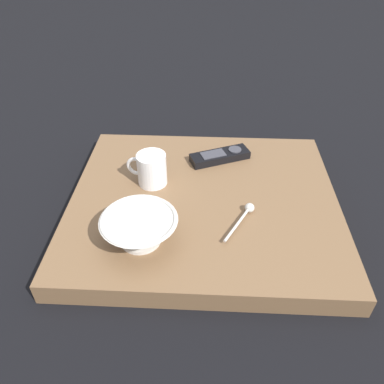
% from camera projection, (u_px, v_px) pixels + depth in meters
% --- Properties ---
extents(ground_plane, '(6.00, 6.00, 0.00)m').
position_uv_depth(ground_plane, '(204.00, 212.00, 0.94)').
color(ground_plane, black).
extents(table, '(0.56, 0.63, 0.05)m').
position_uv_depth(table, '(204.00, 205.00, 0.92)').
color(table, brown).
rests_on(table, ground).
extents(cereal_bowl, '(0.16, 0.16, 0.06)m').
position_uv_depth(cereal_bowl, '(140.00, 228.00, 0.77)').
color(cereal_bowl, beige).
rests_on(cereal_bowl, table).
extents(coffee_mug, '(0.07, 0.10, 0.08)m').
position_uv_depth(coffee_mug, '(151.00, 169.00, 0.93)').
color(coffee_mug, white).
rests_on(coffee_mug, table).
extents(teaspoon, '(0.12, 0.07, 0.02)m').
position_uv_depth(teaspoon, '(246.00, 212.00, 0.85)').
color(teaspoon, silver).
rests_on(teaspoon, table).
extents(tv_remote_near, '(0.11, 0.17, 0.02)m').
position_uv_depth(tv_remote_near, '(220.00, 156.00, 1.02)').
color(tv_remote_near, black).
rests_on(tv_remote_near, table).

